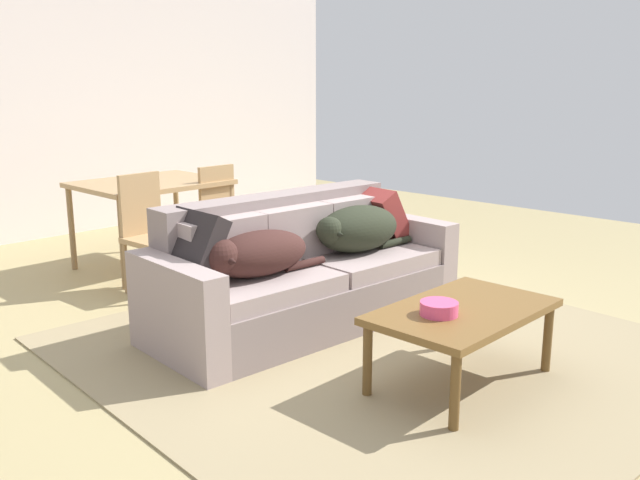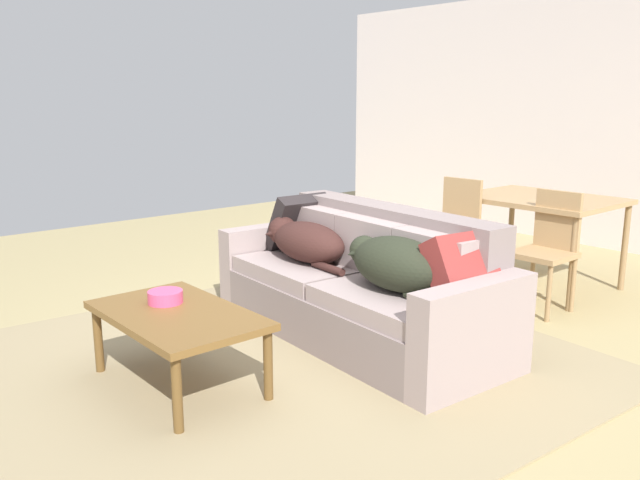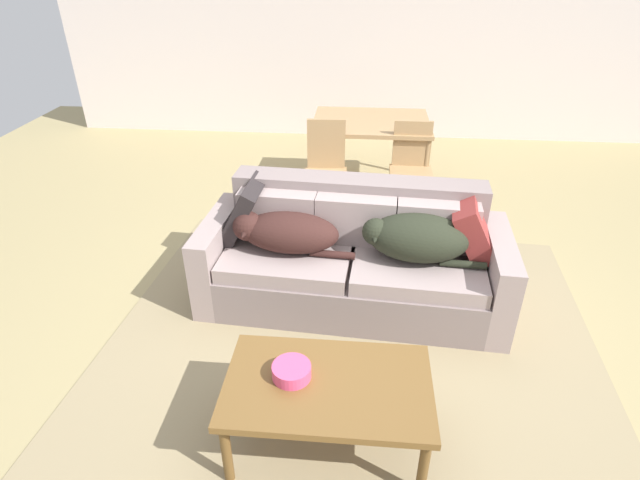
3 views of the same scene
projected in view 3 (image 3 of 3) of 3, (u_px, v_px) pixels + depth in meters
The scene contains 13 objects.
ground_plane at pixel (352, 310), 3.69m from camera, with size 10.00×10.00×0.00m, color tan.
back_partition at pixel (365, 32), 6.45m from camera, with size 8.00×0.12×2.70m, color silver.
area_rug at pixel (348, 359), 3.25m from camera, with size 3.23×3.37×0.01m, color #968561.
couch at pixel (353, 258), 3.68m from camera, with size 2.21×1.01×0.86m.
dog_on_left_cushion at pixel (284, 232), 3.51m from camera, with size 0.86×0.39×0.28m.
dog_on_right_cushion at pixel (415, 238), 3.40m from camera, with size 0.83×0.44×0.32m.
throw_pillow_by_left_arm at pixel (244, 210), 3.67m from camera, with size 0.11×0.44×0.44m, color black.
throw_pillow_by_right_arm at pixel (474, 229), 3.47m from camera, with size 0.16×0.40×0.40m, color maroon.
coffee_table at pixel (328, 390), 2.52m from camera, with size 1.04×0.63×0.44m.
bowl_on_coffee_table at pixel (292, 371), 2.52m from camera, with size 0.20×0.20×0.07m, color #EA4C7F.
dining_table at pixel (371, 127), 5.19m from camera, with size 1.18×0.94×0.76m.
dining_chair_near_left at pixel (326, 166), 4.78m from camera, with size 0.42×0.42×0.92m.
dining_chair_near_right at pixel (411, 165), 4.80m from camera, with size 0.40×0.40×0.90m.
Camera 3 is at (0.03, -2.93, 2.31)m, focal length 28.32 mm.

